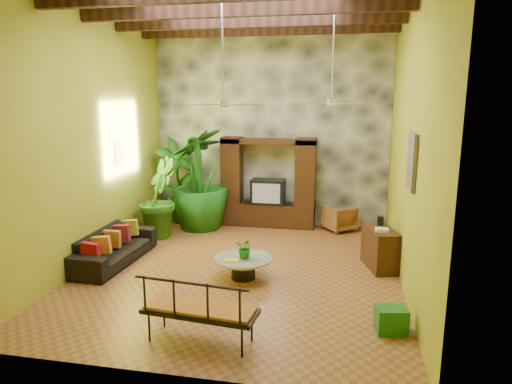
% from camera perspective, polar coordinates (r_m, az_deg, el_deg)
% --- Properties ---
extents(ground, '(7.00, 7.00, 0.00)m').
position_cam_1_polar(ground, '(9.03, -1.89, -9.68)').
color(ground, brown).
rests_on(ground, ground).
extents(back_wall, '(6.00, 0.02, 5.00)m').
position_cam_1_polar(back_wall, '(11.86, 1.86, 7.95)').
color(back_wall, olive).
rests_on(back_wall, ground).
extents(left_wall, '(0.02, 7.00, 5.00)m').
position_cam_1_polar(left_wall, '(9.57, -19.90, 6.28)').
color(left_wall, olive).
rests_on(left_wall, ground).
extents(right_wall, '(0.02, 7.00, 5.00)m').
position_cam_1_polar(right_wall, '(8.29, 18.73, 5.59)').
color(right_wall, olive).
rests_on(right_wall, ground).
extents(stone_accent_wall, '(5.98, 0.10, 4.98)m').
position_cam_1_polar(stone_accent_wall, '(11.80, 1.81, 7.93)').
color(stone_accent_wall, '#3A3C42').
rests_on(stone_accent_wall, ground).
extents(ceiling_beams, '(5.95, 5.36, 0.22)m').
position_cam_1_polar(ceiling_beams, '(8.52, -2.13, 21.76)').
color(ceiling_beams, black).
rests_on(ceiling_beams, ceiling).
extents(entertainment_center, '(2.40, 0.55, 2.30)m').
position_cam_1_polar(entertainment_center, '(11.71, 1.52, 0.32)').
color(entertainment_center, black).
rests_on(entertainment_center, ground).
extents(ceiling_fan_front, '(1.28, 1.28, 1.86)m').
position_cam_1_polar(ceiling_fan_front, '(8.05, -4.14, 12.45)').
color(ceiling_fan_front, silver).
rests_on(ceiling_fan_front, ceiling).
extents(ceiling_fan_back, '(1.28, 1.28, 1.86)m').
position_cam_1_polar(ceiling_fan_back, '(9.38, 9.47, 12.25)').
color(ceiling_fan_back, silver).
rests_on(ceiling_fan_back, ceiling).
extents(wall_art_mask, '(0.06, 0.32, 0.55)m').
position_cam_1_polar(wall_art_mask, '(10.46, -16.76, 4.71)').
color(wall_art_mask, '#BC8016').
rests_on(wall_art_mask, left_wall).
extents(wall_art_painting, '(0.06, 0.70, 0.90)m').
position_cam_1_polar(wall_art_painting, '(7.72, 18.90, 3.64)').
color(wall_art_painting, '#26558C').
rests_on(wall_art_painting, right_wall).
extents(sofa, '(0.96, 2.28, 0.66)m').
position_cam_1_polar(sofa, '(9.74, -17.50, -6.55)').
color(sofa, black).
rests_on(sofa, ground).
extents(wicker_armchair, '(0.98, 0.99, 0.65)m').
position_cam_1_polar(wicker_armchair, '(11.65, 10.36, -3.18)').
color(wicker_armchair, olive).
rests_on(wicker_armchair, ground).
extents(tall_plant_a, '(1.35, 1.44, 2.27)m').
position_cam_1_polar(tall_plant_a, '(12.16, -9.69, 1.39)').
color(tall_plant_a, '#1E5D18').
rests_on(tall_plant_a, ground).
extents(tall_plant_b, '(1.07, 1.22, 1.91)m').
position_cam_1_polar(tall_plant_b, '(11.08, -12.18, -0.69)').
color(tall_plant_b, '#235E18').
rests_on(tall_plant_b, ground).
extents(tall_plant_c, '(1.81, 1.81, 2.55)m').
position_cam_1_polar(tall_plant_c, '(11.53, -7.05, 1.61)').
color(tall_plant_c, '#1C6219').
rests_on(tall_plant_c, ground).
extents(coffee_table, '(1.06, 1.06, 0.40)m').
position_cam_1_polar(coffee_table, '(8.55, -1.59, -9.10)').
color(coffee_table, black).
rests_on(coffee_table, ground).
extents(centerpiece_plant, '(0.43, 0.40, 0.39)m').
position_cam_1_polar(centerpiece_plant, '(8.41, -1.34, -7.01)').
color(centerpiece_plant, '#1C6A1C').
rests_on(centerpiece_plant, coffee_table).
extents(yellow_tray, '(0.27, 0.20, 0.03)m').
position_cam_1_polar(yellow_tray, '(8.34, -3.01, -8.53)').
color(yellow_tray, gold).
rests_on(yellow_tray, coffee_table).
extents(iron_bench, '(1.63, 0.73, 0.57)m').
position_cam_1_polar(iron_bench, '(6.37, -7.24, -14.17)').
color(iron_bench, black).
rests_on(iron_bench, ground).
extents(side_console, '(0.70, 1.08, 0.80)m').
position_cam_1_polar(side_console, '(9.32, 15.22, -6.79)').
color(side_console, '#372111').
rests_on(side_console, ground).
extents(green_bin, '(0.48, 0.40, 0.38)m').
position_cam_1_polar(green_bin, '(7.04, 16.55, -15.08)').
color(green_bin, '#1D6E2F').
rests_on(green_bin, ground).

